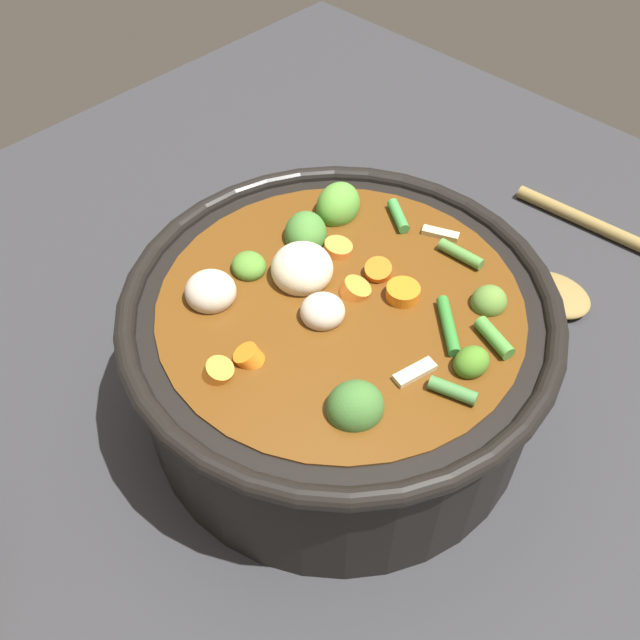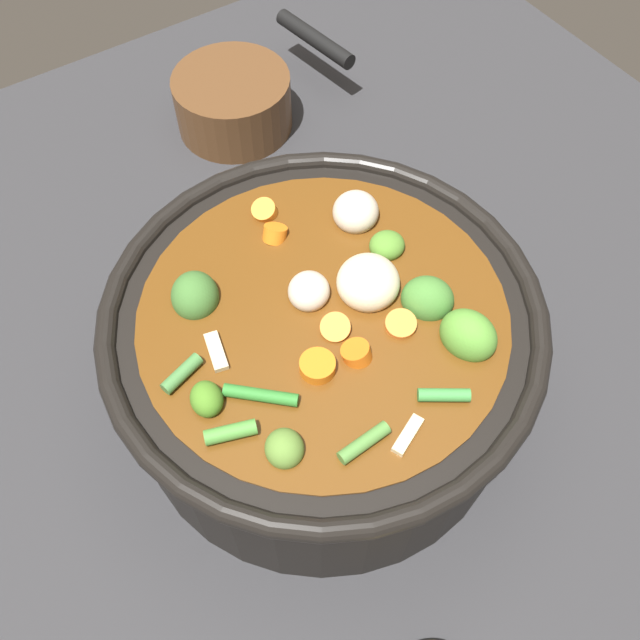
# 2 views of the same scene
# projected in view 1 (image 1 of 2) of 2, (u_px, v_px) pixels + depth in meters

# --- Properties ---
(ground_plane) EXTENTS (1.10, 1.10, 0.00)m
(ground_plane) POSITION_uv_depth(u_px,v_px,m) (337.00, 400.00, 0.62)
(ground_plane) COLOR #2D2D30
(cooking_pot) EXTENTS (0.33, 0.33, 0.15)m
(cooking_pot) POSITION_uv_depth(u_px,v_px,m) (339.00, 350.00, 0.57)
(cooking_pot) COLOR black
(cooking_pot) RESTS_ON ground_plane
(wooden_spoon) EXTENTS (0.21, 0.17, 0.02)m
(wooden_spoon) POSITION_uv_depth(u_px,v_px,m) (576.00, 268.00, 0.72)
(wooden_spoon) COLOR olive
(wooden_spoon) RESTS_ON ground_plane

